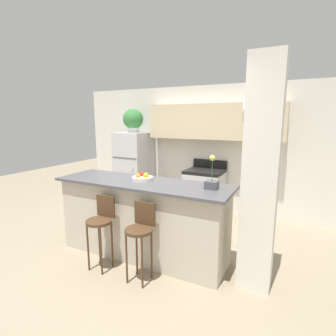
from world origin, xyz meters
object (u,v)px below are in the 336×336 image
(potted_plant_on_fridge, at_px, (133,120))
(orchid_vase, at_px, (212,181))
(bar_stool_right, at_px, (140,231))
(fruit_bowl, at_px, (143,178))
(stove_range, at_px, (204,192))
(trash_bin, at_px, (150,202))
(refrigerator, at_px, (134,169))
(bar_stool_left, at_px, (101,222))

(potted_plant_on_fridge, bearing_deg, orchid_vase, -37.55)
(bar_stool_right, xyz_separation_m, fruit_bowl, (-0.32, 0.57, 0.49))
(bar_stool_right, distance_m, potted_plant_on_fridge, 3.16)
(stove_range, bearing_deg, orchid_vase, -69.04)
(trash_bin, bearing_deg, refrigerator, 154.43)
(orchid_vase, xyz_separation_m, trash_bin, (-1.79, 1.53, -0.97))
(bar_stool_right, relative_size, trash_bin, 2.45)
(bar_stool_left, distance_m, bar_stool_right, 0.59)
(bar_stool_left, xyz_separation_m, fruit_bowl, (0.27, 0.57, 0.49))
(refrigerator, xyz_separation_m, orchid_vase, (2.33, -1.79, 0.35))
(orchid_vase, relative_size, fruit_bowl, 1.43)
(fruit_bowl, bearing_deg, bar_stool_right, -60.69)
(bar_stool_left, xyz_separation_m, orchid_vase, (1.24, 0.57, 0.55))
(fruit_bowl, bearing_deg, bar_stool_left, -115.11)
(stove_range, bearing_deg, trash_bin, -164.44)
(orchid_vase, bearing_deg, stove_range, 110.96)
(refrigerator, bearing_deg, stove_range, 1.56)
(refrigerator, height_order, bar_stool_right, refrigerator)
(refrigerator, bearing_deg, bar_stool_right, -54.73)
(stove_range, relative_size, potted_plant_on_fridge, 2.14)
(potted_plant_on_fridge, xyz_separation_m, trash_bin, (0.54, -0.26, -1.68))
(trash_bin, bearing_deg, potted_plant_on_fridge, 154.42)
(stove_range, relative_size, orchid_vase, 2.60)
(trash_bin, bearing_deg, orchid_vase, -40.57)
(fruit_bowl, bearing_deg, trash_bin, 117.88)
(potted_plant_on_fridge, relative_size, fruit_bowl, 1.73)
(fruit_bowl, distance_m, trash_bin, 1.96)
(refrigerator, relative_size, bar_stool_right, 1.72)
(potted_plant_on_fridge, relative_size, trash_bin, 1.31)
(bar_stool_left, bearing_deg, orchid_vase, 24.74)
(orchid_vase, xyz_separation_m, fruit_bowl, (-0.98, -0.00, -0.06))
(bar_stool_right, height_order, potted_plant_on_fridge, potted_plant_on_fridge)
(orchid_vase, bearing_deg, bar_stool_right, -138.93)
(bar_stool_right, bearing_deg, potted_plant_on_fridge, 125.27)
(bar_stool_left, height_order, bar_stool_right, same)
(fruit_bowl, bearing_deg, refrigerator, 127.00)
(bar_stool_left, height_order, trash_bin, bar_stool_left)
(refrigerator, distance_m, fruit_bowl, 2.27)
(potted_plant_on_fridge, xyz_separation_m, orchid_vase, (2.33, -1.79, -0.71))
(potted_plant_on_fridge, height_order, trash_bin, potted_plant_on_fridge)
(bar_stool_left, distance_m, trash_bin, 2.22)
(stove_range, relative_size, fruit_bowl, 3.72)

